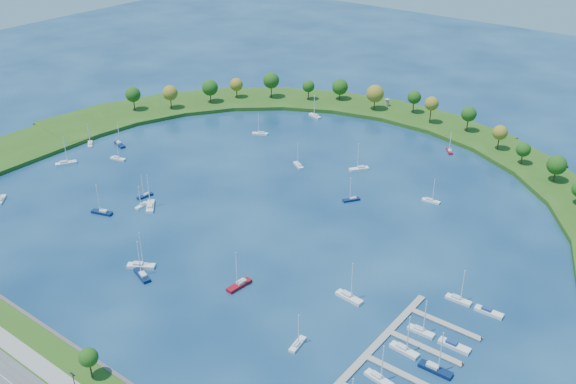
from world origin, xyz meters
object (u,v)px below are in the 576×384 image
Objects in this scene: moored_boat_5 at (359,168)px; docked_boat_4 at (379,378)px; moored_boat_2 at (349,296)px; moored_boat_0 at (142,274)px; docked_boat_6 at (404,349)px; docked_boat_7 at (435,368)px; moored_boat_4 at (431,200)px; moored_boat_11 at (260,133)px; moored_boat_15 at (297,343)px; moored_boat_18 at (142,205)px; moored_boat_17 at (120,144)px; moored_boat_21 at (102,212)px; dock_system at (376,381)px; moored_boat_7 at (66,163)px; moored_boat_10 at (298,165)px; moored_boat_16 at (239,284)px; docked_boat_9 at (454,345)px; moored_boat_8 at (1,199)px; moored_boat_3 at (90,144)px; moored_boat_9 at (118,158)px; moored_boat_14 at (450,150)px; moored_boat_12 at (150,206)px; docked_boat_8 at (421,330)px; moored_boat_1 at (141,265)px; moored_boat_19 at (315,115)px; docked_boat_11 at (489,312)px; docked_boat_10 at (458,299)px; harbor_tower at (387,102)px.

moored_boat_5 is 129.32m from docked_boat_4.
moored_boat_0 is at bearing -147.34° from moored_boat_2.
moored_boat_0 is 1.04× the size of docked_boat_6.
docked_boat_7 is (10.49, -1.72, 0.03)m from docked_boat_6.
moored_boat_11 is at bearing 165.12° from moored_boat_4.
moored_boat_18 is at bearing 66.19° from moored_boat_15.
moored_boat_21 reaches higher than moored_boat_17.
moored_boat_21 reaches higher than moored_boat_4.
moored_boat_17 is (-178.64, 60.63, 0.57)m from dock_system.
docked_boat_6 is at bearing 89.20° from dock_system.
moored_boat_7 reaches higher than moored_boat_10.
moored_boat_15 is at bearing 76.70° from moored_boat_16.
moored_boat_17 is (-153.35, 61.93, 0.05)m from moored_boat_15.
moored_boat_8 is at bearing -171.38° from docked_boat_9.
docked_boat_9 is at bearing -149.89° from moored_boat_3.
moored_boat_9 is 154.90m from moored_boat_14.
moored_boat_12 is at bearing 178.22° from docked_boat_6.
moored_boat_9 is 168.43m from docked_boat_8.
docked_boat_4 is at bearing -39.33° from moored_boat_2.
dock_system is 5.87× the size of moored_boat_1.
moored_boat_5 reaches higher than moored_boat_8.
moored_boat_11 reaches higher than docked_boat_9.
moored_boat_2 is at bearing 4.02° from moored_boat_17.
moored_boat_12 reaches higher than moored_boat_1.
moored_boat_15 is 0.89× the size of docked_boat_8.
moored_boat_11 is 0.97× the size of moored_boat_19.
moored_boat_8 reaches higher than moored_boat_9.
moored_boat_2 is 98.40m from moored_boat_10.
docked_boat_11 is at bearing 159.87° from moored_boat_19.
moored_boat_14 is 134.57m from docked_boat_8.
moored_boat_12 is 124.05m from docked_boat_10.
moored_boat_1 is at bearing -151.46° from moored_boat_2.
docked_boat_9 is at bearing -54.53° from harbor_tower.
moored_boat_14 is at bearing -84.89° from moored_boat_0.
moored_boat_9 is (-93.98, -58.33, -0.06)m from moored_boat_5.
moored_boat_10 is 0.92× the size of docked_boat_8.
moored_boat_8 is 1.16× the size of moored_boat_14.
moored_boat_1 is 1.12× the size of docked_boat_4.
moored_boat_15 is 36.86m from docked_boat_8.
moored_boat_3 is 0.90× the size of docked_boat_10.
moored_boat_12 is at bearing -65.26° from moored_boat_7.
moored_boat_0 is 111.94m from docked_boat_11.
moored_boat_15 is at bearing -177.05° from dock_system.
moored_boat_15 is at bearing -157.28° from moored_boat_0.
moored_boat_7 is 0.97× the size of docked_boat_7.
moored_boat_15 is at bearing 60.02° from moored_boat_5.
moored_boat_3 is at bearing 170.65° from docked_boat_8.
moored_boat_12 reaches higher than moored_boat_17.
docked_boat_8 is at bearing 94.21° from docked_boat_6.
moored_boat_15 is (155.81, -33.13, -0.08)m from moored_boat_7.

